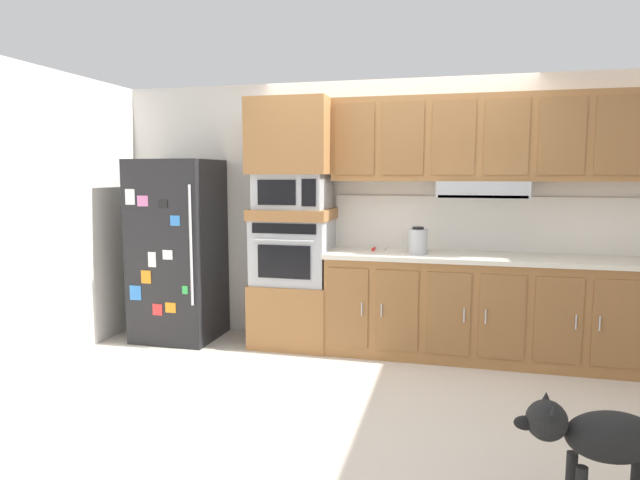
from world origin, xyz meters
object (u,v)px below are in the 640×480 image
Objects in this scene: built_in_oven at (293,251)px; microwave at (293,192)px; dog at (597,438)px; refrigerator at (178,250)px; electric_kettle at (418,241)px; screwdriver at (375,249)px.

microwave is (0.00, -0.00, 0.56)m from built_in_oven.
dog is at bearing -46.46° from microwave.
built_in_oven is at bearing 179.23° from microwave.
built_in_oven is at bearing 3.34° from refrigerator.
microwave reaches higher than electric_kettle.
microwave is at bearing 3.34° from refrigerator.
microwave is at bearing 177.67° from electric_kettle.
screwdriver is (1.93, 0.15, 0.05)m from refrigerator.
dog is (2.16, -2.27, -0.50)m from built_in_oven.
electric_kettle is 0.31× the size of dog.
built_in_oven is at bearing 177.67° from electric_kettle.
refrigerator is 1.30m from microwave.
microwave is at bearing -0.77° from built_in_oven.
microwave reaches higher than dog.
refrigerator is at bearing -41.06° from dog.
built_in_oven reaches higher than electric_kettle.
refrigerator is 7.33× the size of electric_kettle.
dog is (3.32, -2.20, -0.48)m from refrigerator.
refrigerator is at bearing -175.55° from screwdriver.
microwave reaches higher than screwdriver.
refrigerator is 4.01m from dog.
electric_kettle is at bearing -73.42° from dog.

